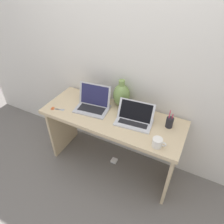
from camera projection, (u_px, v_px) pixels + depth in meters
ground_plane at (112, 163)px, 2.51m from camera, size 6.00×6.00×0.00m
back_wall at (127, 62)px, 2.00m from camera, size 4.40×0.04×2.40m
desk at (112, 128)px, 2.15m from camera, size 1.46×0.55×0.75m
laptop_left at (93, 102)px, 2.13m from camera, size 0.37×0.29×0.25m
laptop_right at (135, 117)px, 1.95m from camera, size 0.37×0.25×0.19m
green_vase at (121, 95)px, 2.13m from camera, size 0.18×0.18×0.30m
coffee_mug at (157, 143)px, 1.70m from camera, size 0.12×0.09×0.08m
pen_cup at (170, 122)px, 1.89m from camera, size 0.07×0.07×0.18m
scissors at (55, 109)px, 2.14m from camera, size 0.15×0.07×0.01m
power_brick at (114, 161)px, 2.52m from camera, size 0.07×0.07×0.03m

